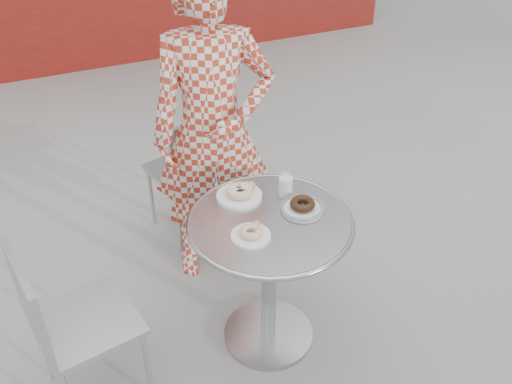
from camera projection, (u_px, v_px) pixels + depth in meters
name	position (u px, v px, depth m)	size (l,w,h in m)	color
ground	(261.00, 332.00, 2.78)	(60.00, 60.00, 0.00)	#A8A5A0
bistro_table	(270.00, 252.00, 2.45)	(0.70, 0.70, 0.71)	#BCBCC1
chair_far	(190.00, 194.00, 3.31)	(0.45, 0.46, 0.80)	#A8ABB0
chair_left	(90.00, 350.00, 2.38)	(0.45, 0.45, 0.81)	#A8ABB0
seated_person	(213.00, 132.00, 2.73)	(0.60, 0.39, 1.64)	#B12F1B
plate_far	(240.00, 193.00, 2.48)	(0.20, 0.20, 0.05)	white
plate_near	(251.00, 233.00, 2.26)	(0.16, 0.16, 0.04)	white
plate_checker	(302.00, 207.00, 2.40)	(0.19, 0.19, 0.05)	white
milk_cup	(286.00, 185.00, 2.47)	(0.07, 0.07, 0.10)	white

